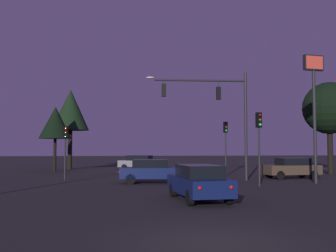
{
  "coord_description": "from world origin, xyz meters",
  "views": [
    {
      "loc": [
        -2.28,
        -9.04,
        2.22
      ],
      "look_at": [
        1.12,
        17.34,
        3.78
      ],
      "focal_mm": 41.17,
      "sensor_mm": 36.0,
      "label": 1
    }
  ],
  "objects_px": {
    "car_nearside_lane": "(199,182)",
    "tree_behind_sign": "(55,123)",
    "traffic_light_corner_left": "(65,142)",
    "store_sign_illuminated": "(314,91)",
    "tree_center_horizon": "(329,108)",
    "traffic_light_median": "(226,137)",
    "car_crossing_right": "(292,168)",
    "tree_left_far": "(70,110)",
    "traffic_signal_mast_arm": "(218,106)",
    "car_crossing_left": "(152,171)",
    "traffic_light_corner_right": "(259,134)",
    "car_far_lane": "(140,162)"
  },
  "relations": [
    {
      "from": "car_nearside_lane",
      "to": "tree_behind_sign",
      "type": "height_order",
      "value": "tree_behind_sign"
    },
    {
      "from": "traffic_light_corner_left",
      "to": "car_nearside_lane",
      "type": "height_order",
      "value": "traffic_light_corner_left"
    },
    {
      "from": "store_sign_illuminated",
      "to": "tree_center_horizon",
      "type": "bearing_deg",
      "value": 54.67
    },
    {
      "from": "traffic_light_median",
      "to": "car_crossing_right",
      "type": "height_order",
      "value": "traffic_light_median"
    },
    {
      "from": "tree_left_far",
      "to": "tree_center_horizon",
      "type": "xyz_separation_m",
      "value": [
        23.45,
        -11.6,
        -0.69
      ]
    },
    {
      "from": "traffic_signal_mast_arm",
      "to": "car_nearside_lane",
      "type": "xyz_separation_m",
      "value": [
        -3.48,
        -9.78,
        -4.41
      ]
    },
    {
      "from": "car_crossing_left",
      "to": "tree_behind_sign",
      "type": "height_order",
      "value": "tree_behind_sign"
    },
    {
      "from": "car_nearside_lane",
      "to": "traffic_light_median",
      "type": "bearing_deg",
      "value": 69.8
    },
    {
      "from": "car_crossing_left",
      "to": "car_crossing_right",
      "type": "distance_m",
      "value": 10.87
    },
    {
      "from": "traffic_light_corner_right",
      "to": "car_crossing_left",
      "type": "xyz_separation_m",
      "value": [
        -6.1,
        2.97,
        -2.29
      ]
    },
    {
      "from": "car_crossing_right",
      "to": "tree_center_horizon",
      "type": "height_order",
      "value": "tree_center_horizon"
    },
    {
      "from": "traffic_light_corner_left",
      "to": "car_nearside_lane",
      "type": "bearing_deg",
      "value": -58.49
    },
    {
      "from": "traffic_signal_mast_arm",
      "to": "tree_center_horizon",
      "type": "bearing_deg",
      "value": 24.77
    },
    {
      "from": "tree_center_horizon",
      "to": "car_nearside_lane",
      "type": "bearing_deg",
      "value": -134.6
    },
    {
      "from": "car_nearside_lane",
      "to": "car_crossing_left",
      "type": "bearing_deg",
      "value": 98.62
    },
    {
      "from": "traffic_light_median",
      "to": "car_far_lane",
      "type": "distance_m",
      "value": 11.19
    },
    {
      "from": "traffic_light_corner_left",
      "to": "traffic_light_corner_right",
      "type": "xyz_separation_m",
      "value": [
        11.97,
        -6.16,
        0.38
      ]
    },
    {
      "from": "car_nearside_lane",
      "to": "car_far_lane",
      "type": "height_order",
      "value": "same"
    },
    {
      "from": "car_crossing_left",
      "to": "tree_behind_sign",
      "type": "xyz_separation_m",
      "value": [
        -8.17,
        13.2,
        3.9
      ]
    },
    {
      "from": "traffic_light_median",
      "to": "car_nearside_lane",
      "type": "height_order",
      "value": "traffic_light_median"
    },
    {
      "from": "traffic_light_median",
      "to": "car_crossing_left",
      "type": "height_order",
      "value": "traffic_light_median"
    },
    {
      "from": "traffic_light_median",
      "to": "car_far_lane",
      "type": "bearing_deg",
      "value": 126.62
    },
    {
      "from": "traffic_signal_mast_arm",
      "to": "car_crossing_left",
      "type": "xyz_separation_m",
      "value": [
        -4.76,
        -1.3,
        -4.41
      ]
    },
    {
      "from": "traffic_light_median",
      "to": "tree_center_horizon",
      "type": "xyz_separation_m",
      "value": [
        9.44,
        0.44,
        2.58
      ]
    },
    {
      "from": "traffic_light_corner_right",
      "to": "tree_behind_sign",
      "type": "relative_size",
      "value": 0.7
    },
    {
      "from": "tree_behind_sign",
      "to": "tree_left_far",
      "type": "bearing_deg",
      "value": 80.77
    },
    {
      "from": "traffic_signal_mast_arm",
      "to": "store_sign_illuminated",
      "type": "bearing_deg",
      "value": -26.7
    },
    {
      "from": "traffic_light_corner_left",
      "to": "car_far_lane",
      "type": "xyz_separation_m",
      "value": [
        5.98,
        11.67,
        -1.91
      ]
    },
    {
      "from": "traffic_light_corner_left",
      "to": "car_far_lane",
      "type": "distance_m",
      "value": 13.26
    },
    {
      "from": "tree_center_horizon",
      "to": "car_far_lane",
      "type": "bearing_deg",
      "value": 152.41
    },
    {
      "from": "tree_center_horizon",
      "to": "tree_left_far",
      "type": "bearing_deg",
      "value": 153.69
    },
    {
      "from": "car_nearside_lane",
      "to": "tree_left_far",
      "type": "bearing_deg",
      "value": 108.03
    },
    {
      "from": "car_crossing_left",
      "to": "store_sign_illuminated",
      "type": "bearing_deg",
      "value": -8.36
    },
    {
      "from": "car_far_lane",
      "to": "tree_behind_sign",
      "type": "distance_m",
      "value": 9.3
    },
    {
      "from": "car_crossing_left",
      "to": "store_sign_illuminated",
      "type": "height_order",
      "value": "store_sign_illuminated"
    },
    {
      "from": "car_far_lane",
      "to": "tree_left_far",
      "type": "relative_size",
      "value": 0.54
    },
    {
      "from": "traffic_light_median",
      "to": "tree_left_far",
      "type": "xyz_separation_m",
      "value": [
        -14.01,
        12.04,
        3.26
      ]
    },
    {
      "from": "traffic_light_corner_left",
      "to": "car_nearside_lane",
      "type": "xyz_separation_m",
      "value": [
        7.15,
        -11.67,
        -1.91
      ]
    },
    {
      "from": "store_sign_illuminated",
      "to": "car_crossing_left",
      "type": "bearing_deg",
      "value": 171.64
    },
    {
      "from": "car_far_lane",
      "to": "car_nearside_lane",
      "type": "bearing_deg",
      "value": -87.12
    },
    {
      "from": "traffic_light_median",
      "to": "tree_left_far",
      "type": "distance_m",
      "value": 18.76
    },
    {
      "from": "traffic_signal_mast_arm",
      "to": "store_sign_illuminated",
      "type": "xyz_separation_m",
      "value": [
        5.61,
        -2.82,
        0.75
      ]
    },
    {
      "from": "car_crossing_right",
      "to": "tree_behind_sign",
      "type": "height_order",
      "value": "tree_behind_sign"
    },
    {
      "from": "tree_behind_sign",
      "to": "car_crossing_right",
      "type": "bearing_deg",
      "value": -29.89
    },
    {
      "from": "car_crossing_right",
      "to": "tree_left_far",
      "type": "distance_m",
      "value": 24.51
    },
    {
      "from": "car_crossing_right",
      "to": "tree_center_horizon",
      "type": "xyz_separation_m",
      "value": [
        5.48,
        4.11,
        4.92
      ]
    },
    {
      "from": "traffic_light_corner_left",
      "to": "car_nearside_lane",
      "type": "distance_m",
      "value": 13.82
    },
    {
      "from": "traffic_light_corner_left",
      "to": "tree_left_far",
      "type": "relative_size",
      "value": 0.44
    },
    {
      "from": "traffic_light_corner_right",
      "to": "store_sign_illuminated",
      "type": "height_order",
      "value": "store_sign_illuminated"
    },
    {
      "from": "store_sign_illuminated",
      "to": "car_nearside_lane",
      "type": "bearing_deg",
      "value": -142.57
    }
  ]
}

